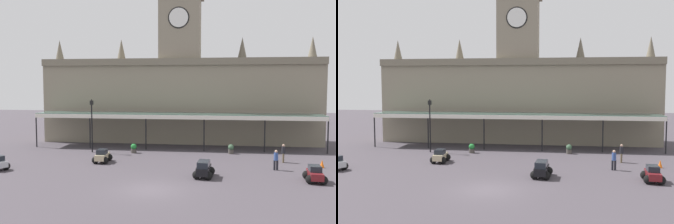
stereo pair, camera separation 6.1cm
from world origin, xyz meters
TOP-DOWN VIEW (x-y plane):
  - ground_plane at (0.00, 0.00)m, footprint 140.00×140.00m
  - station_building at (0.00, 21.23)m, footprint 33.02×5.76m
  - entrance_canopy at (-0.00, 16.15)m, footprint 31.48×3.26m
  - car_black_estate at (3.46, 3.84)m, footprint 1.69×2.33m
  - car_beige_sedan at (-5.84, 8.00)m, footprint 1.53×2.06m
  - car_maroon_sedan at (11.49, 3.53)m, footprint 1.60×2.10m
  - pedestrian_beside_cars at (9.27, 6.85)m, footprint 0.39×0.34m
  - pedestrian_near_entrance at (10.43, 9.98)m, footprint 0.34×0.39m
  - victorian_lamppost at (-8.37, 12.59)m, footprint 0.30×0.30m
  - traffic_cone at (13.30, 8.24)m, footprint 0.40×0.40m
  - planter_by_canopy at (-4.01, 12.75)m, footprint 0.60×0.60m
  - planter_forecourt_centre at (5.91, 13.61)m, footprint 0.60×0.60m

SIDE VIEW (x-z plane):
  - ground_plane at x=0.00m, z-range 0.00..0.00m
  - traffic_cone at x=13.30m, z-range 0.00..0.66m
  - planter_by_canopy at x=-4.01m, z-range 0.01..0.97m
  - planter_forecourt_centre at x=5.91m, z-range 0.01..0.97m
  - car_beige_sedan at x=-5.84m, z-range -0.09..1.10m
  - car_maroon_sedan at x=11.49m, z-range -0.09..1.10m
  - car_black_estate at x=3.46m, z-range -0.07..1.20m
  - pedestrian_beside_cars at x=9.27m, z-range 0.07..1.74m
  - pedestrian_near_entrance at x=10.43m, z-range 0.07..1.74m
  - victorian_lamppost at x=-8.37m, z-range 0.63..6.14m
  - entrance_canopy at x=0.00m, z-range 1.78..5.62m
  - station_building at x=0.00m, z-range -3.25..15.32m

